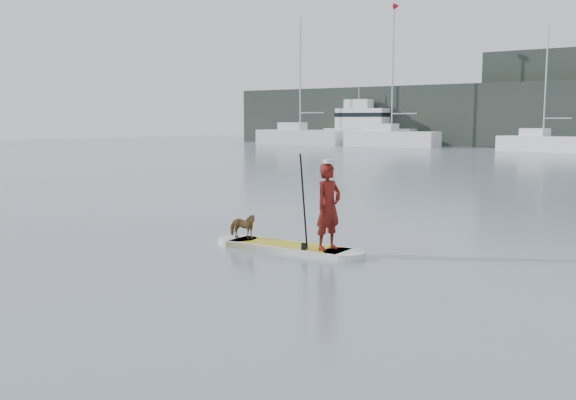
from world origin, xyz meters
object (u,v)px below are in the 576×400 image
Objects in this scene: paddleboard at (288,247)px; sailboat_b at (391,137)px; paddler at (328,207)px; motor_yacht_b at (367,128)px; dog at (242,226)px; sailboat_c at (542,143)px; sailboat_a at (299,136)px.

sailboat_b reaches higher than paddleboard.
motor_yacht_b reaches higher than paddler.
motor_yacht_b reaches higher than dog.
dog is 44.41m from sailboat_c.
sailboat_c reaches higher than motor_yacht_b.
dog is 50.12m from sailboat_b.
dog is 0.06× the size of sailboat_c.
dog is 0.05× the size of sailboat_a.
sailboat_a reaches higher than sailboat_c.
paddler reaches higher than dog.
sailboat_c is (24.44, -1.01, -0.17)m from sailboat_a.
paddleboard is 1.17m from dog.
paddler is 2.64× the size of dog.
motor_yacht_b is (-24.52, 48.62, 1.67)m from paddleboard.
paddleboard is 0.33× the size of sailboat_c.
sailboat_c is at bearing -7.58° from dog.
paddleboard is 5.33× the size of dog.
motor_yacht_b is at bearing 21.67° from sailboat_a.
dog is (-1.12, -0.05, 0.32)m from paddleboard.
sailboat_b is at bearing -2.76° from sailboat_a.
sailboat_c is at bearing -11.03° from sailboat_a.
dog is at bearing -68.83° from sailboat_b.
sailboat_a reaches higher than paddler.
sailboat_c is (14.50, -2.04, -0.19)m from sailboat_b.
dog reaches higher than paddleboard.
sailboat_a is 1.30× the size of sailboat_c.
paddler is at bearing -66.69° from sailboat_b.
sailboat_b is at bearing 36.94° from paddler.
sailboat_a is at bearing -155.18° from motor_yacht_b.
sailboat_b reaches higher than paddler.
paddler is at bearing -0.00° from paddleboard.
paddler is 54.95m from sailboat_a.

